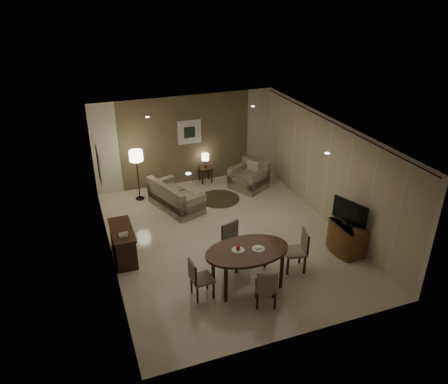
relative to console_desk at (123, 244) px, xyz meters
name	(u,v)px	position (x,y,z in m)	size (l,w,h in m)	color
room_shell	(221,181)	(2.49, 0.40, 0.98)	(5.50, 7.00, 2.70)	beige
taupe_accent	(186,140)	(2.49, 3.48, 0.98)	(3.96, 0.03, 2.70)	brown
curtain_wall	(327,173)	(5.17, 0.00, 0.95)	(0.08, 6.70, 2.58)	beige
curtain_rod	(332,122)	(5.17, 0.00, 2.27)	(0.03, 0.03, 6.80)	black
art_back_frame	(189,132)	(2.59, 3.46, 1.23)	(0.72, 0.03, 0.72)	silver
art_back_canvas	(190,132)	(2.59, 3.44, 1.23)	(0.34, 0.01, 0.34)	black
art_left_frame	(99,165)	(-0.23, 1.20, 1.48)	(0.03, 0.60, 0.80)	silver
art_left_canvas	(99,165)	(-0.21, 1.20, 1.48)	(0.01, 0.46, 0.64)	gray
downlight_nl	(188,174)	(1.09, -1.80, 2.31)	(0.10, 0.10, 0.01)	white
downlight_nr	(327,153)	(3.89, -1.80, 2.31)	(0.10, 0.10, 0.01)	white
downlight_fl	(147,117)	(1.09, 1.80, 2.31)	(0.10, 0.10, 0.01)	white
downlight_fr	(253,106)	(3.89, 1.80, 2.31)	(0.10, 0.10, 0.01)	white
console_desk	(123,244)	(0.00, 0.00, 0.00)	(0.48, 1.20, 0.75)	#402414
telephone	(123,234)	(0.00, -0.30, 0.43)	(0.20, 0.14, 0.09)	white
tv_cabinet	(347,238)	(4.89, -1.50, -0.03)	(0.48, 0.90, 0.70)	brown
flat_tv	(350,213)	(4.87, -1.50, 0.65)	(0.06, 0.88, 0.60)	black
dining_table	(247,267)	(2.25, -1.80, 0.04)	(1.75, 1.10, 0.82)	#402414
chair_near	(266,286)	(2.35, -2.52, 0.05)	(0.41, 0.41, 0.85)	gray
chair_far	(237,246)	(2.29, -1.15, 0.12)	(0.48, 0.48, 0.99)	gray
chair_left	(202,278)	(1.27, -1.87, 0.05)	(0.41, 0.41, 0.85)	gray
chair_right	(295,251)	(3.41, -1.71, 0.09)	(0.45, 0.45, 0.93)	gray
plate_a	(238,250)	(2.07, -1.75, 0.45)	(0.26, 0.26, 0.02)	white
plate_b	(258,249)	(2.47, -1.85, 0.45)	(0.26, 0.26, 0.02)	white
fruit_apple	(238,248)	(2.07, -1.75, 0.51)	(0.09, 0.09, 0.09)	red
napkin	(258,248)	(2.47, -1.85, 0.48)	(0.12, 0.08, 0.03)	white
round_rug	(219,199)	(3.00, 2.00, -0.37)	(1.17, 1.17, 0.01)	#443E26
sofa	(176,195)	(1.72, 1.91, 0.01)	(0.82, 1.64, 0.77)	gray
armchair	(249,176)	(4.07, 2.36, 0.04)	(0.94, 0.89, 0.83)	gray
side_table	(206,175)	(3.00, 3.25, -0.14)	(0.38, 0.38, 0.48)	black
table_lamp	(205,160)	(3.00, 3.25, 0.35)	(0.22, 0.22, 0.50)	#FFEAC1
floor_lamp	(138,175)	(0.86, 2.79, 0.36)	(0.37, 0.37, 1.47)	#FFE5B7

